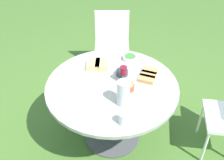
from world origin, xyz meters
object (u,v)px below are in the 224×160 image
Objects in this scene: water_pitcher at (123,93)px; wine_glass at (123,71)px; chair_near_right at (112,41)px; dining_table at (112,95)px.

water_pitcher reaches higher than wine_glass.
chair_near_right is 1.45m from water_pitcher.
wine_glass reaches higher than dining_table.
chair_near_right is at bearing -53.28° from water_pitcher.
dining_table is at bearing 122.84° from chair_near_right.
dining_table is 0.27m from wine_glass.
dining_table is 0.36m from water_pitcher.
dining_table is 1.16m from chair_near_right.
wine_glass reaches higher than chair_near_right.
dining_table is at bearing 56.79° from wine_glass.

